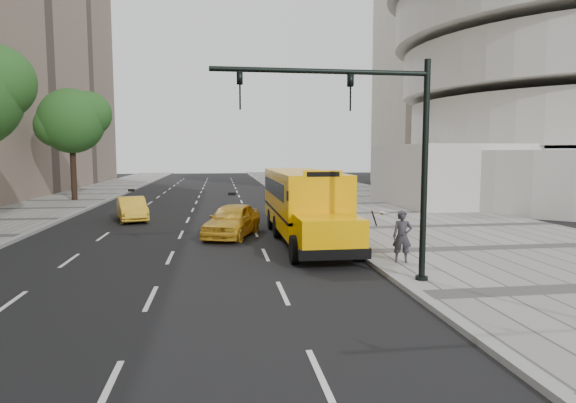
{
  "coord_description": "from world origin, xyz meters",
  "views": [
    {
      "loc": [
        0.85,
        -22.72,
        3.8
      ],
      "look_at": [
        3.5,
        -4.0,
        1.9
      ],
      "focal_mm": 30.0,
      "sensor_mm": 36.0,
      "label": 1
    }
  ],
  "objects": [
    {
      "name": "ground",
      "position": [
        0.0,
        0.0,
        0.0
      ],
      "size": [
        140.0,
        140.0,
        0.0
      ],
      "primitive_type": "plane",
      "color": "black",
      "rests_on": "ground"
    },
    {
      "name": "sidewalk_museum",
      "position": [
        12.0,
        0.0,
        0.07
      ],
      "size": [
        12.0,
        140.0,
        0.15
      ],
      "primitive_type": "cube",
      "color": "gray",
      "rests_on": "ground"
    },
    {
      "name": "curb_museum",
      "position": [
        6.0,
        0.0,
        0.07
      ],
      "size": [
        0.3,
        140.0,
        0.15
      ],
      "primitive_type": "cube",
      "color": "gray",
      "rests_on": "ground"
    },
    {
      "name": "curb_far",
      "position": [
        -8.0,
        0.0,
        0.07
      ],
      "size": [
        0.3,
        140.0,
        0.15
      ],
      "primitive_type": "cube",
      "color": "gray",
      "rests_on": "ground"
    },
    {
      "name": "guggenheim",
      "position": [
        29.37,
        18.51,
        13.58
      ],
      "size": [
        33.2,
        42.2,
        35.0
      ],
      "color": "silver",
      "rests_on": "ground"
    },
    {
      "name": "tree_c",
      "position": [
        -10.41,
        16.9,
        6.32
      ],
      "size": [
        5.59,
        4.97,
        8.77
      ],
      "color": "black",
      "rests_on": "ground"
    },
    {
      "name": "school_bus",
      "position": [
        4.5,
        -1.71,
        1.76
      ],
      "size": [
        2.96,
        11.56,
        3.19
      ],
      "color": "#FFAF00",
      "rests_on": "ground"
    },
    {
      "name": "taxi_near",
      "position": [
        1.37,
        -0.8,
        0.76
      ],
      "size": [
        3.14,
        4.8,
        1.52
      ],
      "primitive_type": "imported",
      "rotation": [
        0.0,
        0.0,
        -0.33
      ],
      "color": "gold",
      "rests_on": "ground"
    },
    {
      "name": "taxi_far",
      "position": [
        -4.1,
        5.25,
        0.67
      ],
      "size": [
        2.44,
        4.29,
        1.34
      ],
      "primitive_type": "imported",
      "rotation": [
        0.0,
        0.0,
        0.27
      ],
      "color": "gold",
      "rests_on": "ground"
    },
    {
      "name": "pedestrian",
      "position": [
        6.86,
        -7.53,
        1.02
      ],
      "size": [
        0.73,
        0.58,
        1.75
      ],
      "primitive_type": "imported",
      "rotation": [
        0.0,
        0.0,
        -0.28
      ],
      "color": "#2D2B32",
      "rests_on": "sidewalk_museum"
    },
    {
      "name": "traffic_signal",
      "position": [
        5.19,
        -9.75,
        4.09
      ],
      "size": [
        6.18,
        0.36,
        6.4
      ],
      "color": "black",
      "rests_on": "ground"
    }
  ]
}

